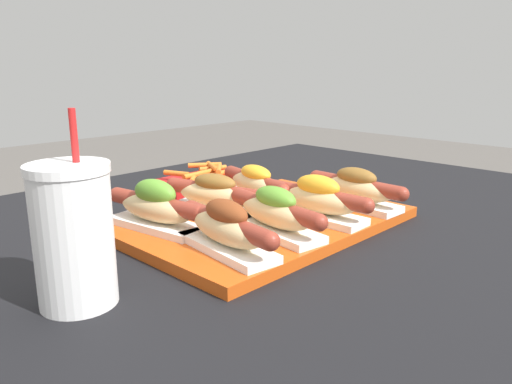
# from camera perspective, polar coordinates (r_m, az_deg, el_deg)

# --- Properties ---
(serving_tray) EXTENTS (0.48, 0.33, 0.02)m
(serving_tray) POSITION_cam_1_polar(r_m,az_deg,el_deg) (0.87, 0.95, -3.36)
(serving_tray) COLOR #CC4C14
(serving_tray) RESTS_ON patio_table
(hot_dog_0) EXTENTS (0.08, 0.21, 0.07)m
(hot_dog_0) POSITION_cam_1_polar(r_m,az_deg,el_deg) (0.70, -3.39, -4.12)
(hot_dog_0) COLOR white
(hot_dog_0) RESTS_ON serving_tray
(hot_dog_1) EXTENTS (0.08, 0.21, 0.07)m
(hot_dog_1) POSITION_cam_1_polar(r_m,az_deg,el_deg) (0.77, 2.21, -2.32)
(hot_dog_1) COLOR white
(hot_dog_1) RESTS_ON serving_tray
(hot_dog_2) EXTENTS (0.07, 0.21, 0.08)m
(hot_dog_2) POSITION_cam_1_polar(r_m,az_deg,el_deg) (0.85, 7.05, -0.81)
(hot_dog_2) COLOR white
(hot_dog_2) RESTS_ON serving_tray
(hot_dog_3) EXTENTS (0.07, 0.21, 0.07)m
(hot_dog_3) POSITION_cam_1_polar(r_m,az_deg,el_deg) (0.93, 11.33, 0.39)
(hot_dog_3) COLOR white
(hot_dog_3) RESTS_ON serving_tray
(hot_dog_4) EXTENTS (0.08, 0.21, 0.08)m
(hot_dog_4) POSITION_cam_1_polar(r_m,az_deg,el_deg) (0.81, -11.39, -1.68)
(hot_dog_4) COLOR white
(hot_dog_4) RESTS_ON serving_tray
(hot_dog_5) EXTENTS (0.10, 0.21, 0.07)m
(hot_dog_5) POSITION_cam_1_polar(r_m,az_deg,el_deg) (0.87, -4.70, -0.33)
(hot_dog_5) COLOR white
(hot_dog_5) RESTS_ON serving_tray
(hot_dog_6) EXTENTS (0.10, 0.21, 0.07)m
(hot_dog_6) POSITION_cam_1_polar(r_m,az_deg,el_deg) (0.95, -0.04, 0.88)
(hot_dog_6) COLOR white
(hot_dog_6) RESTS_ON serving_tray
(sauce_bowl) EXTENTS (0.06, 0.06, 0.02)m
(sauce_bowl) POSITION_cam_1_polar(r_m,az_deg,el_deg) (1.14, 9.18, 0.92)
(sauce_bowl) COLOR white
(sauce_bowl) RESTS_ON patio_table
(drink_cup) EXTENTS (0.09, 0.09, 0.23)m
(drink_cup) POSITION_cam_1_polar(r_m,az_deg,el_deg) (0.61, -20.12, -4.65)
(drink_cup) COLOR white
(drink_cup) RESTS_ON patio_table
(fries_basket) EXTENTS (0.20, 0.12, 0.06)m
(fries_basket) POSITION_cam_1_polar(r_m,az_deg,el_deg) (1.08, -6.69, 0.77)
(fries_basket) COLOR #B21919
(fries_basket) RESTS_ON patio_table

